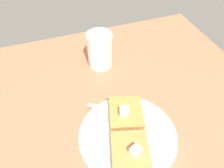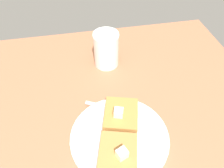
% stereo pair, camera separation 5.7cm
% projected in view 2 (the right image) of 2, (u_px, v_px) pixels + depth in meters
% --- Properties ---
extents(table_surface, '(1.02, 1.02, 0.02)m').
position_uv_depth(table_surface, '(87.00, 166.00, 0.48)').
color(table_surface, '#A16143').
rests_on(table_surface, ground).
extents(plate, '(0.23, 0.23, 0.01)m').
position_uv_depth(plate, '(119.00, 137.00, 0.51)').
color(plate, silver).
rests_on(plate, table_surface).
extents(toast_slice_left, '(0.11, 0.10, 0.02)m').
position_uv_depth(toast_slice_left, '(121.00, 115.00, 0.53)').
color(toast_slice_left, '#AC7739').
rests_on(toast_slice_left, plate).
extents(toast_slice_middle, '(0.11, 0.10, 0.02)m').
position_uv_depth(toast_slice_middle, '(118.00, 155.00, 0.46)').
color(toast_slice_middle, '#B7773D').
rests_on(toast_slice_middle, plate).
extents(butter_pat_primary, '(0.02, 0.03, 0.02)m').
position_uv_depth(butter_pat_primary, '(119.00, 113.00, 0.51)').
color(butter_pat_primary, '#F0F0C7').
rests_on(butter_pat_primary, toast_slice_left).
extents(butter_pat_secondary, '(0.03, 0.03, 0.02)m').
position_uv_depth(butter_pat_secondary, '(122.00, 154.00, 0.44)').
color(butter_pat_secondary, '#F0F1C8').
rests_on(butter_pat_secondary, toast_slice_middle).
extents(fork, '(0.08, 0.15, 0.00)m').
position_uv_depth(fork, '(119.00, 110.00, 0.55)').
color(fork, silver).
rests_on(fork, plate).
extents(syrup_jar, '(0.08, 0.08, 0.11)m').
position_uv_depth(syrup_jar, '(106.00, 50.00, 0.66)').
color(syrup_jar, '#361609').
rests_on(syrup_jar, table_surface).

